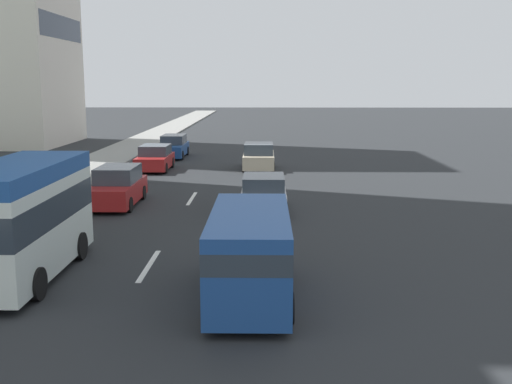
# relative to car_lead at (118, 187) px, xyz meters

# --- Properties ---
(ground_plane) EXTENTS (198.00, 198.00, 0.00)m
(ground_plane) POSITION_rel_car_lead_xyz_m (7.31, -3.08, -0.80)
(ground_plane) COLOR #26282B
(sidewalk_right) EXTENTS (162.00, 3.75, 0.15)m
(sidewalk_right) POSITION_rel_car_lead_xyz_m (7.31, 4.62, -0.73)
(sidewalk_right) COLOR gray
(sidewalk_right) RESTS_ON ground_plane
(lane_stripe_mid) EXTENTS (3.20, 0.16, 0.01)m
(lane_stripe_mid) POSITION_rel_car_lead_xyz_m (-9.07, -3.08, -0.80)
(lane_stripe_mid) COLOR silver
(lane_stripe_mid) RESTS_ON ground_plane
(lane_stripe_far) EXTENTS (3.20, 0.16, 0.01)m
(lane_stripe_far) POSITION_rel_car_lead_xyz_m (1.56, -3.08, -0.80)
(lane_stripe_far) COLOR silver
(lane_stripe_far) RESTS_ON ground_plane
(car_lead) EXTENTS (4.59, 1.86, 1.71)m
(car_lead) POSITION_rel_car_lead_xyz_m (0.00, 0.00, 0.00)
(car_lead) COLOR #A51E1E
(car_lead) RESTS_ON ground_plane
(minibus_second) EXTENTS (6.19, 2.30, 3.20)m
(minibus_second) POSITION_rel_car_lead_xyz_m (-10.22, 0.17, 0.95)
(minibus_second) COLOR silver
(minibus_second) RESTS_ON ground_plane
(van_third) EXTENTS (5.23, 2.06, 2.21)m
(van_third) POSITION_rel_car_lead_xyz_m (-11.84, -6.15, 0.47)
(van_third) COLOR #1E478C
(van_third) RESTS_ON ground_plane
(car_fourth) EXTENTS (4.16, 1.91, 1.55)m
(car_fourth) POSITION_rel_car_lead_xyz_m (10.89, 0.29, -0.07)
(car_fourth) COLOR #A51E1E
(car_fourth) RESTS_ON ground_plane
(car_fifth) EXTENTS (4.13, 1.91, 1.55)m
(car_fifth) POSITION_rel_car_lead_xyz_m (-1.28, -6.45, -0.07)
(car_fifth) COLOR silver
(car_fifth) RESTS_ON ground_plane
(car_sixth) EXTENTS (4.24, 1.96, 1.65)m
(car_sixth) POSITION_rel_car_lead_xyz_m (11.36, -6.09, -0.02)
(car_sixth) COLOR beige
(car_sixth) RESTS_ON ground_plane
(car_seventh) EXTENTS (4.64, 1.79, 1.61)m
(car_seventh) POSITION_rel_car_lead_xyz_m (17.52, 0.14, -0.04)
(car_seventh) COLOR #1E478C
(car_seventh) RESTS_ON ground_plane
(pedestrian_near_lamp) EXTENTS (0.35, 0.39, 1.54)m
(pedestrian_near_lamp) POSITION_rel_car_lead_xyz_m (2.00, 4.02, 0.19)
(pedestrian_near_lamp) COLOR beige
(pedestrian_near_lamp) RESTS_ON sidewalk_right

